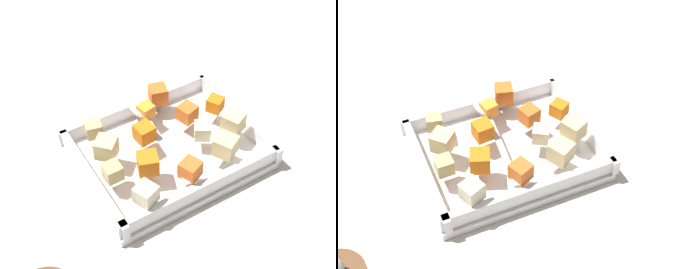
# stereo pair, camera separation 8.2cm
# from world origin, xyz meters

# --- Properties ---
(ground_plane) EXTENTS (4.00, 4.00, 0.00)m
(ground_plane) POSITION_xyz_m (0.00, 0.00, 0.00)
(ground_plane) COLOR beige
(baking_dish) EXTENTS (0.30, 0.23, 0.04)m
(baking_dish) POSITION_xyz_m (0.00, 0.00, 0.01)
(baking_dish) COLOR silver
(baking_dish) RESTS_ON ground_plane
(carrot_chunk_near_right) EXTENTS (0.04, 0.04, 0.03)m
(carrot_chunk_near_right) POSITION_xyz_m (-0.06, -0.04, 0.06)
(carrot_chunk_near_right) COLOR orange
(carrot_chunk_near_right) RESTS_ON baking_dish
(carrot_chunk_back_center) EXTENTS (0.03, 0.03, 0.03)m
(carrot_chunk_back_center) POSITION_xyz_m (-0.03, 0.02, 0.06)
(carrot_chunk_back_center) COLOR orange
(carrot_chunk_back_center) RESTS_ON baking_dish
(carrot_chunk_front_center) EXTENTS (0.04, 0.04, 0.03)m
(carrot_chunk_front_center) POSITION_xyz_m (0.11, 0.02, 0.06)
(carrot_chunk_front_center) COLOR orange
(carrot_chunk_front_center) RESTS_ON baking_dish
(carrot_chunk_heap_top) EXTENTS (0.04, 0.04, 0.03)m
(carrot_chunk_heap_top) POSITION_xyz_m (0.04, 0.10, 0.06)
(carrot_chunk_heap_top) COLOR orange
(carrot_chunk_heap_top) RESTS_ON baking_dish
(carrot_chunk_heap_side) EXTENTS (0.04, 0.04, 0.03)m
(carrot_chunk_heap_side) POSITION_xyz_m (0.06, 0.03, 0.06)
(carrot_chunk_heap_side) COLOR orange
(carrot_chunk_heap_side) RESTS_ON baking_dish
(carrot_chunk_far_left) EXTENTS (0.04, 0.04, 0.03)m
(carrot_chunk_far_left) POSITION_xyz_m (-0.01, -0.08, 0.06)
(carrot_chunk_far_left) COLOR orange
(carrot_chunk_far_left) RESTS_ON baking_dish
(carrot_chunk_corner_se) EXTENTS (0.03, 0.03, 0.02)m
(carrot_chunk_corner_se) POSITION_xyz_m (-0.00, 0.07, 0.06)
(carrot_chunk_corner_se) COLOR orange
(carrot_chunk_corner_se) RESTS_ON baking_dish
(potato_chunk_rim_edge) EXTENTS (0.04, 0.04, 0.03)m
(potato_chunk_rim_edge) POSITION_xyz_m (0.06, -0.02, 0.06)
(potato_chunk_rim_edge) COLOR beige
(potato_chunk_rim_edge) RESTS_ON baking_dish
(potato_chunk_under_handle) EXTENTS (0.03, 0.03, 0.03)m
(potato_chunk_under_handle) POSITION_xyz_m (-0.10, 0.08, 0.06)
(potato_chunk_under_handle) COLOR tan
(potato_chunk_under_handle) RESTS_ON baking_dish
(potato_chunk_mid_right) EXTENTS (0.03, 0.03, 0.03)m
(potato_chunk_mid_right) POSITION_xyz_m (-0.11, -0.02, 0.06)
(potato_chunk_mid_right) COLOR tan
(potato_chunk_mid_right) RESTS_ON baking_dish
(potato_chunk_near_left) EXTENTS (0.05, 0.05, 0.03)m
(potato_chunk_near_left) POSITION_xyz_m (-0.10, 0.03, 0.06)
(potato_chunk_near_left) COLOR #E0CC89
(potato_chunk_near_left) RESTS_ON baking_dish
(potato_chunk_corner_ne) EXTENTS (0.04, 0.04, 0.03)m
(potato_chunk_corner_ne) POSITION_xyz_m (0.07, -0.07, 0.06)
(potato_chunk_corner_ne) COLOR #E0CC89
(potato_chunk_corner_ne) RESTS_ON baking_dish
(potato_chunk_near_spoon) EXTENTS (0.04, 0.04, 0.03)m
(potato_chunk_near_spoon) POSITION_xyz_m (-0.09, -0.09, 0.06)
(potato_chunk_near_spoon) COLOR beige
(potato_chunk_near_spoon) RESTS_ON baking_dish
(potato_chunk_corner_sw) EXTENTS (0.04, 0.04, 0.03)m
(potato_chunk_corner_sw) POSITION_xyz_m (0.11, -0.03, 0.06)
(potato_chunk_corner_sw) COLOR #E0CC89
(potato_chunk_corner_sw) RESTS_ON baking_dish
(serving_spoon) EXTENTS (0.05, 0.23, 0.02)m
(serving_spoon) POSITION_xyz_m (-0.00, 0.08, 0.05)
(serving_spoon) COLOR silver
(serving_spoon) RESTS_ON baking_dish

